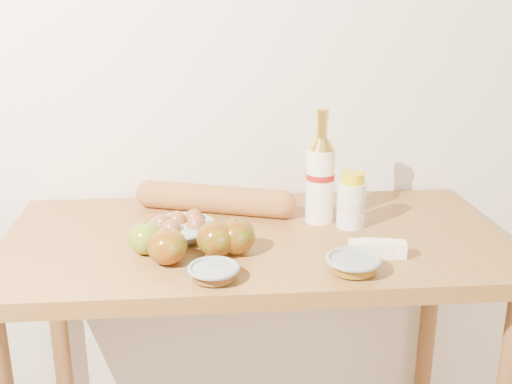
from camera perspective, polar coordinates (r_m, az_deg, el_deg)
The scene contains 13 objects.
back_wall at distance 1.77m, azimuth -0.99°, elevation 12.45°, with size 3.50×0.02×2.60m, color silver.
table at distance 1.60m, azimuth -0.09°, elevation -7.95°, with size 1.20×0.60×0.90m.
bourbon_bottle at distance 1.60m, azimuth 5.74°, elevation 1.34°, with size 0.09×0.09×0.29m.
cream_bottle at distance 1.59m, azimuth 8.47°, elevation -0.87°, with size 0.08×0.08×0.14m.
egg_bowl at distance 1.53m, azimuth -6.65°, elevation -3.24°, with size 0.21×0.21×0.06m.
baguette at distance 1.68m, azimuth -3.70°, elevation -0.64°, with size 0.44×0.20×0.07m.
apple_yellowgreen at distance 1.46m, azimuth -9.79°, elevation -4.08°, with size 0.09×0.09×0.07m.
apple_redgreen_front at distance 1.40m, azimuth -7.88°, elevation -4.83°, with size 0.11×0.11×0.08m.
apple_redgreen_right at distance 1.42m, azimuth -3.54°, elevation -4.15°, with size 0.09×0.09×0.08m.
sugar_bowl at distance 1.33m, azimuth -3.79°, elevation -7.14°, with size 0.11×0.11×0.03m.
syrup_bowl at distance 1.37m, azimuth 8.64°, elevation -6.34°, with size 0.14×0.14×0.03m.
butter_stick at distance 1.45m, azimuth 10.72°, elevation -4.98°, with size 0.13×0.05×0.04m.
apple_extra at distance 1.43m, azimuth -1.82°, elevation -3.95°, with size 0.09×0.09×0.08m.
Camera 1 is at (-0.12, -0.24, 1.50)m, focal length 45.00 mm.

